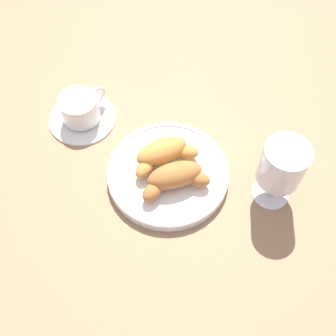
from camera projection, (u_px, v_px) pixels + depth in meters
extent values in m
plane|color=#997551|center=(155.00, 170.00, 0.79)|extent=(2.20, 2.20, 0.00)
cylinder|color=white|center=(168.00, 174.00, 0.77)|extent=(0.23, 0.23, 0.02)
torus|color=white|center=(168.00, 172.00, 0.77)|extent=(0.23, 0.23, 0.01)
ellipsoid|color=#CC893D|center=(163.00, 152.00, 0.76)|extent=(0.11, 0.08, 0.04)
ellipsoid|color=#CC893D|center=(145.00, 169.00, 0.75)|extent=(0.05, 0.04, 0.03)
ellipsoid|color=#CC893D|center=(187.00, 152.00, 0.77)|extent=(0.05, 0.05, 0.03)
ellipsoid|color=#AD6B33|center=(173.00, 177.00, 0.73)|extent=(0.11, 0.09, 0.04)
ellipsoid|color=#AD6B33|center=(152.00, 192.00, 0.72)|extent=(0.05, 0.03, 0.03)
ellipsoid|color=#AD6B33|center=(198.00, 179.00, 0.74)|extent=(0.04, 0.05, 0.03)
cylinder|color=white|center=(82.00, 118.00, 0.85)|extent=(0.14, 0.14, 0.01)
cylinder|color=white|center=(80.00, 108.00, 0.82)|extent=(0.08, 0.08, 0.05)
cylinder|color=brown|center=(78.00, 101.00, 0.80)|extent=(0.07, 0.07, 0.01)
torus|color=white|center=(97.00, 95.00, 0.84)|extent=(0.04, 0.01, 0.04)
cylinder|color=white|center=(270.00, 193.00, 0.76)|extent=(0.07, 0.07, 0.01)
cylinder|color=white|center=(274.00, 185.00, 0.73)|extent=(0.01, 0.01, 0.05)
cylinder|color=white|center=(283.00, 165.00, 0.68)|extent=(0.08, 0.08, 0.08)
cylinder|color=gold|center=(281.00, 169.00, 0.69)|extent=(0.07, 0.07, 0.05)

